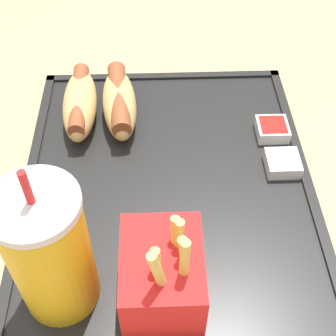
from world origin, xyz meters
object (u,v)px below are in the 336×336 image
object	(u,v)px
hot_dog_far	(80,103)
fries_carton	(163,276)
sauce_cup_mayo	(283,163)
soda_cup	(50,253)
sauce_cup_ketchup	(272,129)
hot_dog_near	(119,102)

from	to	relation	value
hot_dog_far	fries_carton	world-z (taller)	fries_carton
fries_carton	sauce_cup_mayo	size ratio (longest dim) A/B	3.01
soda_cup	sauce_cup_ketchup	distance (m)	0.35
soda_cup	hot_dog_near	world-z (taller)	soda_cup
sauce_cup_ketchup	soda_cup	bearing A→B (deg)	131.20
hot_dog_near	sauce_cup_ketchup	world-z (taller)	hot_dog_near
soda_cup	hot_dog_far	distance (m)	0.27
fries_carton	sauce_cup_mayo	world-z (taller)	fries_carton
soda_cup	fries_carton	xyz separation A→B (m)	(-0.01, -0.10, -0.04)
sauce_cup_mayo	sauce_cup_ketchup	world-z (taller)	same
hot_dog_far	fries_carton	distance (m)	0.30
hot_dog_near	fries_carton	size ratio (longest dim) A/B	1.16
hot_dog_near	soda_cup	bearing A→B (deg)	169.47
sauce_cup_mayo	sauce_cup_ketchup	size ratio (longest dim) A/B	1.00
fries_carton	sauce_cup_ketchup	world-z (taller)	fries_carton
hot_dog_near	sauce_cup_ketchup	bearing A→B (deg)	-102.16
hot_dog_near	fries_carton	xyz separation A→B (m)	(-0.28, -0.05, 0.01)
hot_dog_far	sauce_cup_mayo	xyz separation A→B (m)	(-0.11, -0.26, -0.02)
hot_dog_near	sauce_cup_mayo	xyz separation A→B (m)	(-0.11, -0.21, -0.02)
soda_cup	fries_carton	size ratio (longest dim) A/B	1.50
soda_cup	hot_dog_far	bearing A→B (deg)	0.91
soda_cup	sauce_cup_mayo	xyz separation A→B (m)	(0.16, -0.26, -0.07)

